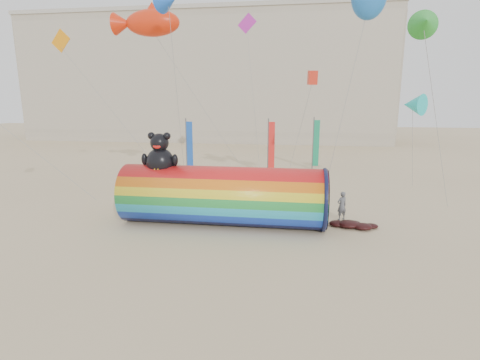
# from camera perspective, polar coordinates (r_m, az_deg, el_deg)

# --- Properties ---
(ground) EXTENTS (160.00, 160.00, 0.00)m
(ground) POSITION_cam_1_polar(r_m,az_deg,el_deg) (20.53, -2.02, -7.40)
(ground) COLOR #CCB58C
(ground) RESTS_ON ground
(hotel_building) EXTENTS (60.40, 15.40, 20.60)m
(hotel_building) POSITION_cam_1_polar(r_m,az_deg,el_deg) (66.88, -5.08, 15.14)
(hotel_building) COLOR #B7AD99
(hotel_building) RESTS_ON ground
(windsock_assembly) EXTENTS (11.26, 3.43, 5.19)m
(windsock_assembly) POSITION_cam_1_polar(r_m,az_deg,el_deg) (20.79, -2.65, -2.19)
(windsock_assembly) COLOR red
(windsock_assembly) RESTS_ON ground
(kite_handler) EXTENTS (0.74, 0.66, 1.69)m
(kite_handler) POSITION_cam_1_polar(r_m,az_deg,el_deg) (22.48, 15.25, -3.82)
(kite_handler) COLOR #5A5C62
(kite_handler) RESTS_ON ground
(fabric_bundle) EXTENTS (2.62, 1.35, 0.41)m
(fabric_bundle) POSITION_cam_1_polar(r_m,az_deg,el_deg) (21.50, 16.79, -6.53)
(fabric_bundle) COLOR #3C0C0A
(fabric_bundle) RESTS_ON ground
(festival_banners) EXTENTS (12.22, 4.32, 5.20)m
(festival_banners) POSITION_cam_1_polar(r_m,az_deg,el_deg) (35.09, 3.00, 5.26)
(festival_banners) COLOR #59595E
(festival_banners) RESTS_ON ground
(flying_kites) EXTENTS (28.36, 14.23, 8.06)m
(flying_kites) POSITION_cam_1_polar(r_m,az_deg,el_deg) (24.25, 2.18, 21.77)
(flying_kites) COLOR blue
(flying_kites) RESTS_ON ground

